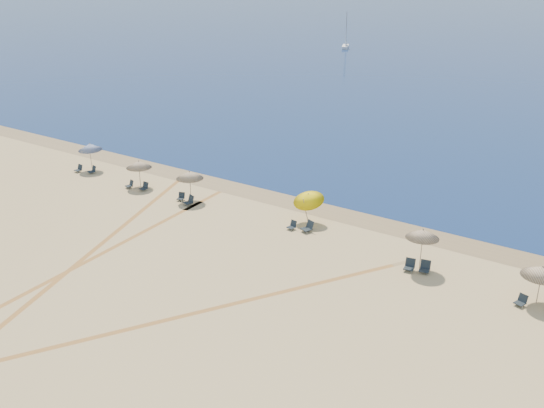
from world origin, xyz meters
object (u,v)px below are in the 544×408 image
Objects in this scene: chair_2 at (130,185)px; chair_6 at (292,226)px; umbrella_1 at (139,164)px; chair_9 at (425,267)px; chair_10 at (521,301)px; umbrella_3 at (308,198)px; chair_1 at (93,170)px; sailboat_0 at (346,37)px; chair_0 at (79,169)px; chair_3 at (144,187)px; umbrella_0 at (90,147)px; umbrella_5 at (542,271)px; chair_7 at (308,227)px; umbrella_2 at (190,175)px; chair_5 at (189,201)px; umbrella_4 at (423,234)px; chair_4 at (181,197)px; chair_8 at (410,265)px.

chair_6 is at bearing 19.68° from chair_2.
umbrella_1 reaches higher than chair_6.
chair_2 is at bearing -126.66° from umbrella_1.
chair_10 is (5.61, -0.66, -0.05)m from chair_9.
chair_1 is (-20.61, -1.47, -1.54)m from umbrella_3.
sailboat_0 is (-55.40, 83.99, 1.88)m from chair_10.
chair_3 is at bearing 0.35° from chair_0.
umbrella_5 is at bearing -2.38° from umbrella_0.
chair_1 is 0.83× the size of chair_7.
umbrella_2 is 2.64× the size of chair_7.
chair_5 is at bearing 11.14° from chair_1.
chair_7 is (15.72, 0.13, -1.55)m from umbrella_1.
chair_1 is at bearing 179.95° from umbrella_2.
umbrella_2 is at bearing 0.22° from umbrella_1.
umbrella_4 is 3.64× the size of chair_2.
umbrella_5 is 0.31× the size of sailboat_0.
chair_2 reaches higher than chair_10.
umbrella_4 reaches higher than chair_6.
umbrella_5 reaches higher than chair_6.
chair_1 is at bearing -167.28° from chair_5.
umbrella_5 is (37.18, -1.54, -0.17)m from umbrella_0.
umbrella_3 is at bearing -9.39° from chair_4.
chair_8 is (-0.40, -0.56, -1.94)m from umbrella_4.
umbrella_4 is 2.06m from chair_8.
chair_8 is at bearing -84.89° from sailboat_0.
chair_1 reaches higher than chair_2.
umbrella_1 reaches higher than chair_2.
chair_3 reaches higher than chair_0.
umbrella_5 is 31.16m from chair_2.
chair_10 is at bearing -3.83° from umbrella_2.
chair_1 reaches higher than chair_4.
umbrella_2 is 1.94m from chair_5.
umbrella_1 is 0.94× the size of umbrella_2.
umbrella_2 is 3.04× the size of chair_9.
umbrella_2 is 25.28m from umbrella_5.
umbrella_4 is 2.89× the size of chair_7.
chair_3 is at bearing -164.21° from chair_10.
chair_1 is at bearing -169.65° from chair_2.
umbrella_5 is at bearing -8.59° from umbrella_3.
chair_4 is 0.10× the size of sailboat_0.
chair_5 is at bearing -55.07° from umbrella_2.
chair_9 reaches higher than chair_10.
umbrella_4 reaches higher than chair_2.
chair_9 is at bearing -33.58° from umbrella_4.
chair_2 is (-24.44, 0.02, -1.98)m from umbrella_4.
chair_9 reaches higher than chair_6.
umbrella_2 is at bearing 7.52° from chair_3.
chair_3 is at bearing -172.06° from umbrella_3.
chair_3 is (1.39, 0.21, 0.02)m from chair_2.
umbrella_4 is 3.65× the size of chair_10.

